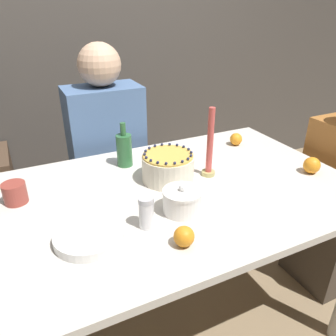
{
  "coord_description": "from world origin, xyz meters",
  "views": [
    {
      "loc": [
        -0.51,
        -1.01,
        1.45
      ],
      "look_at": [
        0.03,
        0.09,
        0.83
      ],
      "focal_mm": 35.0,
      "sensor_mm": 36.0,
      "label": 1
    }
  ],
  "objects": [
    {
      "name": "sugar_bowl",
      "position": [
        -0.03,
        -0.15,
        0.82
      ],
      "size": [
        0.14,
        0.14,
        0.11
      ],
      "color": "white",
      "rests_on": "dining_table"
    },
    {
      "name": "cake",
      "position": [
        0.03,
        0.09,
        0.84
      ],
      "size": [
        0.22,
        0.22,
        0.13
      ],
      "color": "#EFE5CC",
      "rests_on": "dining_table"
    },
    {
      "name": "orange_fruit_2",
      "position": [
        0.51,
        0.28,
        0.81
      ],
      "size": [
        0.06,
        0.06,
        0.06
      ],
      "color": "orange",
      "rests_on": "dining_table"
    },
    {
      "name": "person_man_blue_shirt",
      "position": [
        -0.08,
        0.67,
        0.57
      ],
      "size": [
        0.4,
        0.34,
        1.28
      ],
      "rotation": [
        0.0,
        0.0,
        3.14
      ],
      "color": "#2D2D38",
      "rests_on": "ground_plane"
    },
    {
      "name": "cup",
      "position": [
        -0.57,
        0.18,
        0.82
      ],
      "size": [
        0.09,
        0.09,
        0.08
      ],
      "color": "#993D33",
      "rests_on": "dining_table"
    },
    {
      "name": "plate_stack",
      "position": [
        -0.37,
        -0.16,
        0.79
      ],
      "size": [
        0.22,
        0.22,
        0.03
      ],
      "color": "white",
      "rests_on": "dining_table"
    },
    {
      "name": "sugar_shaker",
      "position": [
        -0.18,
        -0.18,
        0.84
      ],
      "size": [
        0.05,
        0.05,
        0.11
      ],
      "color": "white",
      "rests_on": "dining_table"
    },
    {
      "name": "orange_fruit_0",
      "position": [
        -0.11,
        -0.31,
        0.81
      ],
      "size": [
        0.07,
        0.07,
        0.07
      ],
      "color": "orange",
      "rests_on": "dining_table"
    },
    {
      "name": "wall_behind",
      "position": [
        0.0,
        1.4,
        1.3
      ],
      "size": [
        8.0,
        0.05,
        2.6
      ],
      "color": "#4C4742",
      "rests_on": "ground_plane"
    },
    {
      "name": "dining_table",
      "position": [
        0.0,
        0.0,
        0.66
      ],
      "size": [
        1.5,
        0.94,
        0.78
      ],
      "color": "beige",
      "rests_on": "ground_plane"
    },
    {
      "name": "ground_plane",
      "position": [
        0.0,
        0.0,
        0.0
      ],
      "size": [
        12.0,
        12.0,
        0.0
      ],
      "primitive_type": "plane",
      "color": "#8C7556"
    },
    {
      "name": "candle",
      "position": [
        0.2,
        0.05,
        0.9
      ],
      "size": [
        0.06,
        0.06,
        0.3
      ],
      "color": "tan",
      "rests_on": "dining_table"
    },
    {
      "name": "orange_fruit_1",
      "position": [
        0.62,
        -0.13,
        0.81
      ],
      "size": [
        0.07,
        0.07,
        0.07
      ],
      "color": "orange",
      "rests_on": "dining_table"
    },
    {
      "name": "bottle",
      "position": [
        -0.09,
        0.3,
        0.86
      ],
      "size": [
        0.07,
        0.07,
        0.2
      ],
      "color": "#2D6638",
      "rests_on": "dining_table"
    }
  ]
}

